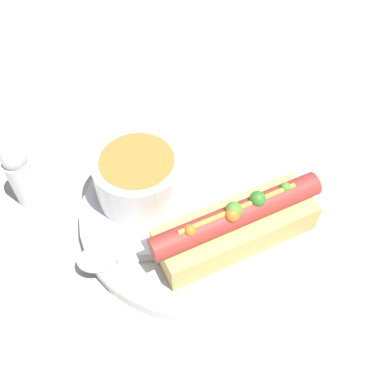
{
  "coord_description": "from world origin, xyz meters",
  "views": [
    {
      "loc": [
        -0.22,
        -0.19,
        0.43
      ],
      "look_at": [
        0.0,
        0.0,
        0.05
      ],
      "focal_mm": 42.0,
      "sensor_mm": 36.0,
      "label": 1
    }
  ],
  "objects_px": {
    "hot_dog": "(236,224)",
    "soup_bowl": "(139,176)",
    "spoon": "(113,259)",
    "salt_shaker": "(22,175)"
  },
  "relations": [
    {
      "from": "hot_dog",
      "to": "soup_bowl",
      "type": "distance_m",
      "value": 0.12
    },
    {
      "from": "hot_dog",
      "to": "spoon",
      "type": "bearing_deg",
      "value": 166.39
    },
    {
      "from": "soup_bowl",
      "to": "hot_dog",
      "type": "bearing_deg",
      "value": -79.36
    },
    {
      "from": "hot_dog",
      "to": "spoon",
      "type": "height_order",
      "value": "hot_dog"
    },
    {
      "from": "salt_shaker",
      "to": "spoon",
      "type": "bearing_deg",
      "value": -90.78
    },
    {
      "from": "hot_dog",
      "to": "soup_bowl",
      "type": "height_order",
      "value": "hot_dog"
    },
    {
      "from": "spoon",
      "to": "salt_shaker",
      "type": "height_order",
      "value": "salt_shaker"
    },
    {
      "from": "spoon",
      "to": "salt_shaker",
      "type": "distance_m",
      "value": 0.15
    },
    {
      "from": "soup_bowl",
      "to": "salt_shaker",
      "type": "xyz_separation_m",
      "value": [
        -0.08,
        0.11,
        -0.01
      ]
    },
    {
      "from": "salt_shaker",
      "to": "hot_dog",
      "type": "bearing_deg",
      "value": -65.72
    }
  ]
}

